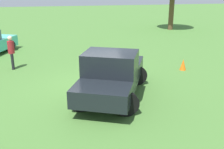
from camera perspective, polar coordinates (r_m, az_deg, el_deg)
The scene contains 4 objects.
ground_plane at distance 11.49m, azimuth -4.02°, elevation -2.90°, with size 80.00×80.00×0.00m, color #477533.
pickup_truck at distance 10.24m, azimuth -0.13°, elevation 0.10°, with size 3.49×4.95×1.84m.
person_bystander at distance 14.60m, azimuth -20.31°, elevation 4.72°, with size 0.37×0.37×1.71m.
traffic_cone at distance 14.20m, azimuth 14.63°, elevation 2.01°, with size 0.32×0.32×0.55m, color orange.
Camera 1 is at (-1.10, -10.60, 4.28)m, focal length 43.73 mm.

